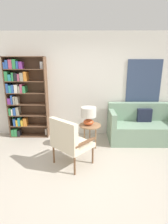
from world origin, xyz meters
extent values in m
plane|color=#B2A899|center=(0.00, 0.00, 0.00)|extent=(14.00, 14.00, 0.00)
cube|color=silver|center=(0.00, 2.03, 1.35)|extent=(6.40, 0.06, 2.70)
cube|color=#334260|center=(1.59, 1.99, 1.46)|extent=(0.89, 0.02, 1.13)
cube|color=brown|center=(-1.95, 1.85, 1.05)|extent=(0.02, 0.30, 2.09)
cube|color=brown|center=(-0.94, 1.85, 1.05)|extent=(0.02, 0.30, 2.09)
cube|color=brown|center=(-1.45, 1.85, 2.08)|extent=(1.03, 0.30, 0.02)
cube|color=brown|center=(-1.45, 1.85, 0.01)|extent=(1.03, 0.30, 0.02)
cube|color=brown|center=(-1.45, 2.00, 1.05)|extent=(1.03, 0.01, 2.09)
cube|color=brown|center=(-1.45, 1.85, 0.31)|extent=(1.03, 0.30, 0.02)
cube|color=#338C4C|center=(-1.89, 1.82, 0.11)|extent=(0.07, 0.23, 0.19)
cube|color=#338C4C|center=(-1.81, 1.82, 0.12)|extent=(0.07, 0.23, 0.20)
cube|color=black|center=(-1.73, 1.79, 0.10)|extent=(0.06, 0.17, 0.16)
cylinder|color=beige|center=(-1.01, 1.85, 0.11)|extent=(0.08, 0.08, 0.18)
cube|color=brown|center=(-1.45, 1.85, 0.60)|extent=(1.03, 0.30, 0.02)
cylinder|color=#194723|center=(-1.89, 1.85, 0.43)|extent=(0.06, 0.06, 0.23)
cube|color=#2D56A8|center=(-1.82, 1.81, 0.41)|extent=(0.06, 0.20, 0.20)
cube|color=gold|center=(-1.75, 1.80, 0.40)|extent=(0.05, 0.18, 0.16)
cube|color=teal|center=(-1.69, 1.80, 0.43)|extent=(0.06, 0.17, 0.23)
cube|color=gold|center=(-1.62, 1.82, 0.39)|extent=(0.06, 0.22, 0.16)
cube|color=orange|center=(-1.53, 1.79, 0.42)|extent=(0.08, 0.17, 0.21)
cube|color=brown|center=(-1.45, 1.85, 0.90)|extent=(1.03, 0.30, 0.02)
cube|color=#338C4C|center=(-1.90, 1.83, 0.71)|extent=(0.05, 0.24, 0.19)
cube|color=silver|center=(-1.85, 1.82, 0.69)|extent=(0.04, 0.23, 0.16)
cube|color=#2D56A8|center=(-1.78, 1.80, 0.71)|extent=(0.07, 0.18, 0.20)
cube|color=gray|center=(-1.71, 1.82, 0.72)|extent=(0.06, 0.21, 0.21)
cube|color=brown|center=(-1.45, 1.85, 1.19)|extent=(1.03, 0.30, 0.02)
cube|color=#7A338C|center=(-1.89, 1.80, 0.99)|extent=(0.08, 0.17, 0.16)
cube|color=#2D56A8|center=(-1.82, 1.81, 1.02)|extent=(0.04, 0.20, 0.23)
cube|color=gray|center=(-1.76, 1.80, 1.01)|extent=(0.04, 0.18, 0.20)
cube|color=gray|center=(-1.70, 1.80, 1.01)|extent=(0.06, 0.17, 0.20)
cube|color=brown|center=(-1.45, 1.85, 1.49)|extent=(1.03, 0.30, 0.02)
cube|color=#2D56A8|center=(-1.90, 1.83, 1.32)|extent=(0.06, 0.23, 0.23)
cube|color=teal|center=(-1.83, 1.82, 1.30)|extent=(0.07, 0.22, 0.19)
cube|color=#2D56A8|center=(-1.76, 1.80, 1.31)|extent=(0.05, 0.17, 0.20)
cube|color=silver|center=(-1.68, 1.84, 1.31)|extent=(0.08, 0.25, 0.21)
cube|color=gray|center=(-1.60, 1.83, 1.29)|extent=(0.05, 0.24, 0.17)
cube|color=#B24C6B|center=(-1.55, 1.82, 1.31)|extent=(0.05, 0.23, 0.22)
cube|color=#338C4C|center=(-1.49, 1.84, 1.29)|extent=(0.06, 0.25, 0.17)
cube|color=brown|center=(-1.45, 1.85, 1.79)|extent=(1.03, 0.30, 0.02)
cube|color=#338C4C|center=(-1.89, 1.83, 1.62)|extent=(0.07, 0.25, 0.24)
cube|color=teal|center=(-1.81, 1.79, 1.58)|extent=(0.08, 0.17, 0.16)
cube|color=#338C4C|center=(-1.74, 1.80, 1.60)|extent=(0.05, 0.17, 0.21)
cube|color=black|center=(-1.66, 1.81, 1.60)|extent=(0.08, 0.19, 0.20)
cube|color=#B24C6B|center=(-1.59, 1.82, 1.59)|extent=(0.05, 0.21, 0.17)
cube|color=gray|center=(-1.51, 1.83, 1.60)|extent=(0.08, 0.23, 0.20)
cube|color=orange|center=(-1.43, 1.83, 1.62)|extent=(0.07, 0.24, 0.23)
cube|color=#2D56A8|center=(-1.91, 1.80, 1.88)|extent=(0.05, 0.19, 0.16)
cube|color=#2D56A8|center=(-1.84, 1.81, 1.90)|extent=(0.07, 0.19, 0.21)
cube|color=#B24C6B|center=(-1.76, 1.80, 1.91)|extent=(0.08, 0.17, 0.22)
cube|color=#338C4C|center=(-1.67, 1.84, 1.91)|extent=(0.08, 0.25, 0.23)
cube|color=#2D56A8|center=(-1.59, 1.80, 1.89)|extent=(0.05, 0.18, 0.18)
cube|color=#7A338C|center=(-1.51, 1.81, 1.88)|extent=(0.07, 0.20, 0.17)
cylinder|color=white|center=(-1.02, 1.85, 1.88)|extent=(0.10, 0.10, 0.17)
cylinder|color=brown|center=(0.22, 0.47, 0.18)|extent=(0.04, 0.04, 0.37)
cylinder|color=brown|center=(-0.22, 0.87, 0.18)|extent=(0.04, 0.04, 0.37)
cylinder|color=brown|center=(-0.12, 0.10, 0.18)|extent=(0.04, 0.04, 0.37)
cylinder|color=brown|center=(-0.56, 0.49, 0.18)|extent=(0.04, 0.04, 0.37)
cube|color=beige|center=(-0.17, 0.48, 0.41)|extent=(0.89, 0.88, 0.08)
cube|color=beige|center=(-0.33, 0.30, 0.70)|extent=(0.56, 0.52, 0.51)
cube|color=brown|center=(0.06, 0.27, 0.55)|extent=(0.39, 0.43, 0.04)
cube|color=brown|center=(-0.41, 0.69, 0.55)|extent=(0.39, 0.43, 0.04)
cube|color=gray|center=(1.59, 1.54, 0.23)|extent=(1.84, 0.82, 0.47)
cube|color=gray|center=(1.59, 1.85, 0.70)|extent=(1.84, 0.20, 0.47)
cube|color=gray|center=(0.73, 1.54, 0.63)|extent=(0.12, 0.82, 0.33)
cube|color=#1E2338|center=(1.59, 1.70, 0.64)|extent=(0.36, 0.12, 0.34)
cylinder|color=#99704C|center=(0.18, 1.17, 0.55)|extent=(0.50, 0.50, 0.02)
cylinder|color=#99704C|center=(0.18, 1.32, 0.27)|extent=(0.03, 0.03, 0.54)
cylinder|color=#99704C|center=(0.05, 1.10, 0.27)|extent=(0.03, 0.03, 0.54)
cylinder|color=#99704C|center=(0.31, 1.10, 0.27)|extent=(0.03, 0.03, 0.54)
ellipsoid|color=#C65128|center=(0.14, 1.17, 0.63)|extent=(0.24, 0.24, 0.14)
cylinder|color=tan|center=(0.14, 1.17, 0.73)|extent=(0.02, 0.02, 0.06)
cylinder|color=beige|center=(0.14, 1.17, 0.87)|extent=(0.35, 0.35, 0.22)
camera|label=1|loc=(0.07, -2.62, 1.94)|focal=28.00mm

